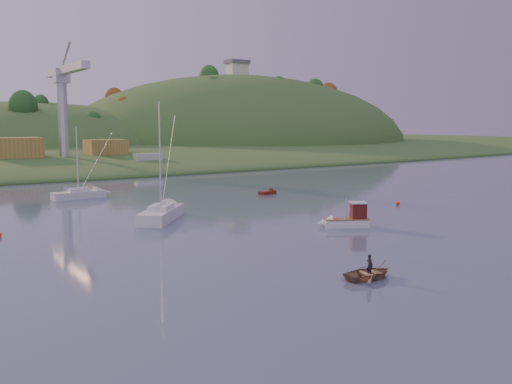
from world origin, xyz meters
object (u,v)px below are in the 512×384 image
fishing_boat (343,220)px  canoe (369,273)px  red_tender (270,192)px  sailboat_far (79,194)px  sailboat_near (161,213)px

fishing_boat → canoe: size_ratio=1.44×
canoe → red_tender: (21.12, 41.68, -0.16)m
canoe → red_tender: red_tender is taller
sailboat_far → sailboat_near: bearing=-89.6°
sailboat_far → fishing_boat: bearing=-71.7°
sailboat_near → red_tender: (23.17, 12.36, -0.57)m
sailboat_far → red_tender: sailboat_far is taller
sailboat_near → canoe: (2.05, -29.32, -0.41)m
sailboat_far → red_tender: 27.41m
sailboat_near → red_tender: sailboat_near is taller
fishing_boat → sailboat_near: bearing=-18.6°
fishing_boat → red_tender: 27.97m
sailboat_far → canoe: sailboat_far is taller
red_tender → canoe: bearing=-131.2°
sailboat_near → red_tender: bearing=-21.6°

